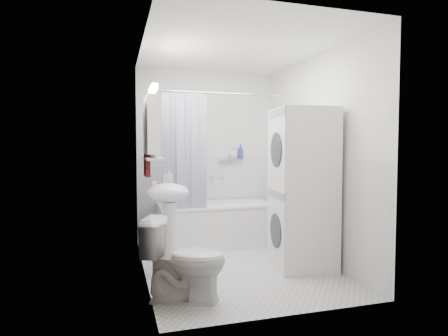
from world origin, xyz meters
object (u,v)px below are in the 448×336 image
object	(u,v)px
bathtub	(214,222)
washer_dryer	(302,189)
sink	(169,207)
toilet	(185,260)

from	to	relation	value
bathtub	washer_dryer	xyz separation A→B (m)	(0.68, -1.17, 0.56)
bathtub	sink	bearing A→B (deg)	-128.02
bathtub	toilet	distance (m)	1.84
sink	washer_dryer	bearing A→B (deg)	-8.39
washer_dryer	toilet	world-z (taller)	washer_dryer
bathtub	washer_dryer	distance (m)	1.46
bathtub	toilet	bearing A→B (deg)	-112.81
bathtub	sink	distance (m)	1.27
bathtub	sink	xyz separation A→B (m)	(-0.75, -0.95, 0.39)
toilet	bathtub	bearing A→B (deg)	-2.59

